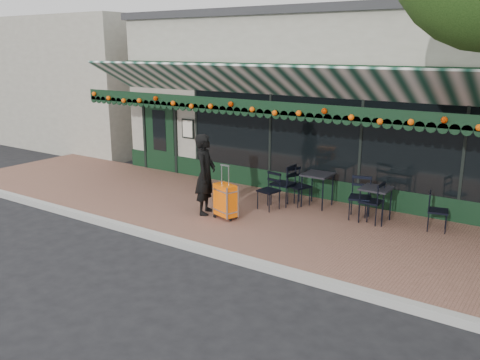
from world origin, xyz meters
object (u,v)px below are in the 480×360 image
Objects in this scene: suitcase at (225,201)px; chair_a_left at (371,202)px; woman at (205,174)px; cafe_table_a at (376,191)px; chair_a_front at (360,198)px; chair_b_left at (283,184)px; chair_b_right at (299,187)px; chair_a_right at (438,211)px; cafe_table_b at (318,177)px; chair_b_front at (269,191)px.

suitcase is 3.07m from chair_a_left.
woman is 2.42× the size of cafe_table_a.
chair_b_left is at bearing 165.73° from chair_a_front.
chair_b_right is at bearing -96.46° from chair_a_left.
chair_b_left is at bearing 80.88° from chair_a_right.
suitcase is at bearing -161.26° from chair_a_front.
woman is 2.29× the size of cafe_table_b.
chair_b_right is at bearing -59.82° from woman.
cafe_table_a is (2.72, 1.63, 0.27)m from suitcase.
cafe_table_a is at bearing 23.78° from chair_b_front.
chair_a_right is (2.71, -0.12, -0.30)m from cafe_table_b.
chair_b_left is 1.15× the size of chair_b_front.
chair_b_front is (-2.24, -0.44, -0.02)m from chair_a_left.
chair_a_left is at bearing 89.27° from chair_a_right.
chair_b_left is (1.08, 1.53, -0.40)m from woman.
chair_b_front is at bearing -9.63° from chair_b_left.
chair_b_right is at bearing 176.41° from cafe_table_a.
cafe_table_b is at bearing 55.75° from chair_b_front.
chair_b_front is (-3.52, -0.71, 0.02)m from chair_a_right.
chair_a_left is (1.43, -0.39, -0.25)m from cafe_table_b.
chair_a_left reaches higher than chair_b_front.
woman reaches higher than chair_b_front.
chair_a_front is at bearing 90.91° from chair_b_left.
chair_a_front is 1.08× the size of chair_b_front.
woman is 0.75m from suitcase.
cafe_table_a is 0.75× the size of chair_b_left.
suitcase is at bearing -59.67° from chair_a_left.
chair_a_right is 3.11m from chair_b_right.
chair_b_front is at bearing 88.83° from chair_a_right.
chair_b_left is (-1.87, -0.03, 0.03)m from chair_a_front.
suitcase is at bearing 101.67° from chair_a_right.
chair_b_left is at bearing 89.90° from suitcase.
cafe_table_b is at bearing 114.28° from chair_b_left.
chair_a_left is 0.97× the size of chair_a_front.
chair_a_front is (1.15, -0.30, -0.24)m from cafe_table_b.
suitcase is at bearing -149.09° from cafe_table_a.
chair_b_left is 1.12× the size of chair_b_right.
chair_b_left is at bearing -178.59° from cafe_table_a.
cafe_table_b is 0.89× the size of chair_b_right.
chair_a_front is (2.95, 1.56, -0.43)m from woman.
cafe_table_b is 0.85× the size of chair_a_front.
chair_a_left is 1.05× the size of chair_b_front.
chair_b_right is (0.33, 0.17, -0.05)m from chair_b_left.
chair_b_front is (0.44, 1.07, 0.03)m from suitcase.
cafe_table_b is 0.87× the size of chair_a_left.
chair_b_right reaches higher than cafe_table_a.
chair_a_left is at bearing -85.73° from woman.
chair_a_right is at bearing -89.11° from woman.
chair_b_left reaches higher than chair_b_front.
cafe_table_a is (3.28, 1.59, -0.23)m from woman.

